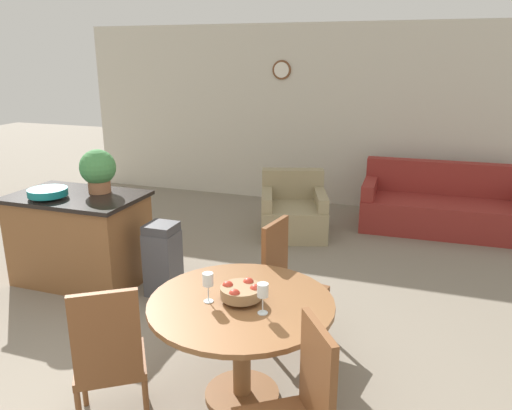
{
  "coord_description": "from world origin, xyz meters",
  "views": [
    {
      "loc": [
        1.5,
        -1.68,
        2.25
      ],
      "look_at": [
        0.06,
        2.45,
        0.93
      ],
      "focal_mm": 35.0,
      "sensor_mm": 36.0,
      "label": 1
    }
  ],
  "objects_px": {
    "dining_chair_near_left": "(109,355)",
    "trash_bin": "(163,259)",
    "teal_bowl": "(48,192)",
    "armchair": "(293,213)",
    "potted_plant": "(98,169)",
    "kitchen_island": "(80,238)",
    "couch": "(445,208)",
    "dining_chair_far_side": "(287,279)",
    "dining_table": "(241,324)",
    "fruit_bowl": "(241,291)",
    "dining_chair_near_right": "(296,410)",
    "wine_glass_left": "(208,281)",
    "wine_glass_right": "(263,292)"
  },
  "relations": [
    {
      "from": "teal_bowl",
      "to": "armchair",
      "type": "distance_m",
      "value": 3.01
    },
    {
      "from": "fruit_bowl",
      "to": "trash_bin",
      "type": "bearing_deg",
      "value": 136.49
    },
    {
      "from": "kitchen_island",
      "to": "couch",
      "type": "distance_m",
      "value": 4.58
    },
    {
      "from": "fruit_bowl",
      "to": "teal_bowl",
      "type": "relative_size",
      "value": 0.72
    },
    {
      "from": "teal_bowl",
      "to": "couch",
      "type": "relative_size",
      "value": 0.17
    },
    {
      "from": "fruit_bowl",
      "to": "trash_bin",
      "type": "relative_size",
      "value": 0.38
    },
    {
      "from": "wine_glass_right",
      "to": "armchair",
      "type": "bearing_deg",
      "value": 101.81
    },
    {
      "from": "dining_chair_far_side",
      "to": "trash_bin",
      "type": "relative_size",
      "value": 1.38
    },
    {
      "from": "wine_glass_right",
      "to": "couch",
      "type": "height_order",
      "value": "wine_glass_right"
    },
    {
      "from": "dining_table",
      "to": "dining_chair_near_right",
      "type": "distance_m",
      "value": 0.84
    },
    {
      "from": "dining_table",
      "to": "dining_chair_far_side",
      "type": "relative_size",
      "value": 1.22
    },
    {
      "from": "dining_chair_near_right",
      "to": "potted_plant",
      "type": "distance_m",
      "value": 3.34
    },
    {
      "from": "dining_chair_near_right",
      "to": "trash_bin",
      "type": "bearing_deg",
      "value": 10.02
    },
    {
      "from": "dining_chair_near_left",
      "to": "dining_chair_near_right",
      "type": "distance_m",
      "value": 1.19
    },
    {
      "from": "wine_glass_left",
      "to": "potted_plant",
      "type": "bearing_deg",
      "value": 141.97
    },
    {
      "from": "kitchen_island",
      "to": "wine_glass_left",
      "type": "bearing_deg",
      "value": -32.44
    },
    {
      "from": "dining_chair_near_left",
      "to": "trash_bin",
      "type": "bearing_deg",
      "value": 75.41
    },
    {
      "from": "fruit_bowl",
      "to": "couch",
      "type": "height_order",
      "value": "couch"
    },
    {
      "from": "trash_bin",
      "to": "dining_table",
      "type": "bearing_deg",
      "value": -43.55
    },
    {
      "from": "trash_bin",
      "to": "dining_chair_far_side",
      "type": "bearing_deg",
      "value": -15.48
    },
    {
      "from": "wine_glass_left",
      "to": "potted_plant",
      "type": "relative_size",
      "value": 0.46
    },
    {
      "from": "dining_chair_near_right",
      "to": "armchair",
      "type": "xyz_separation_m",
      "value": [
        -1.07,
        3.93,
        -0.25
      ]
    },
    {
      "from": "wine_glass_right",
      "to": "kitchen_island",
      "type": "relative_size",
      "value": 0.15
    },
    {
      "from": "dining_chair_near_right",
      "to": "trash_bin",
      "type": "distance_m",
      "value": 2.59
    },
    {
      "from": "teal_bowl",
      "to": "armchair",
      "type": "height_order",
      "value": "teal_bowl"
    },
    {
      "from": "wine_glass_left",
      "to": "trash_bin",
      "type": "relative_size",
      "value": 0.28
    },
    {
      "from": "wine_glass_right",
      "to": "couch",
      "type": "relative_size",
      "value": 0.09
    },
    {
      "from": "dining_chair_near_right",
      "to": "wine_glass_left",
      "type": "distance_m",
      "value": 0.99
    },
    {
      "from": "dining_chair_near_left",
      "to": "kitchen_island",
      "type": "height_order",
      "value": "dining_chair_near_left"
    },
    {
      "from": "kitchen_island",
      "to": "couch",
      "type": "xyz_separation_m",
      "value": [
        3.55,
        2.88,
        -0.17
      ]
    },
    {
      "from": "wine_glass_left",
      "to": "wine_glass_right",
      "type": "bearing_deg",
      "value": -4.48
    },
    {
      "from": "dining_table",
      "to": "couch",
      "type": "relative_size",
      "value": 0.56
    },
    {
      "from": "dining_table",
      "to": "dining_chair_far_side",
      "type": "bearing_deg",
      "value": 85.08
    },
    {
      "from": "potted_plant",
      "to": "teal_bowl",
      "type": "bearing_deg",
      "value": -134.89
    },
    {
      "from": "dining_chair_near_right",
      "to": "wine_glass_right",
      "type": "height_order",
      "value": "dining_chair_near_right"
    },
    {
      "from": "dining_chair_near_left",
      "to": "dining_chair_near_right",
      "type": "height_order",
      "value": "same"
    },
    {
      "from": "dining_chair_near_left",
      "to": "armchair",
      "type": "xyz_separation_m",
      "value": [
        0.11,
        3.83,
        -0.25
      ]
    },
    {
      "from": "dining_chair_near_right",
      "to": "dining_chair_far_side",
      "type": "relative_size",
      "value": 1.0
    },
    {
      "from": "kitchen_island",
      "to": "trash_bin",
      "type": "xyz_separation_m",
      "value": [
        0.94,
        0.0,
        -0.11
      ]
    },
    {
      "from": "trash_bin",
      "to": "armchair",
      "type": "xyz_separation_m",
      "value": [
        0.74,
        2.08,
        -0.08
      ]
    },
    {
      "from": "fruit_bowl",
      "to": "couch",
      "type": "relative_size",
      "value": 0.12
    },
    {
      "from": "wine_glass_left",
      "to": "potted_plant",
      "type": "height_order",
      "value": "potted_plant"
    },
    {
      "from": "dining_chair_near_right",
      "to": "kitchen_island",
      "type": "xyz_separation_m",
      "value": [
        -2.75,
        1.85,
        -0.06
      ]
    },
    {
      "from": "wine_glass_right",
      "to": "fruit_bowl",
      "type": "bearing_deg",
      "value": 149.54
    },
    {
      "from": "dining_chair_far_side",
      "to": "couch",
      "type": "height_order",
      "value": "dining_chair_far_side"
    },
    {
      "from": "teal_bowl",
      "to": "couch",
      "type": "distance_m",
      "value": 4.87
    },
    {
      "from": "potted_plant",
      "to": "trash_bin",
      "type": "distance_m",
      "value": 1.12
    },
    {
      "from": "wine_glass_left",
      "to": "dining_chair_near_left",
      "type": "bearing_deg",
      "value": -133.88
    },
    {
      "from": "dining_table",
      "to": "dining_chair_near_left",
      "type": "height_order",
      "value": "dining_chair_near_left"
    },
    {
      "from": "dining_chair_near_right",
      "to": "wine_glass_right",
      "type": "relative_size",
      "value": 4.98
    }
  ]
}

